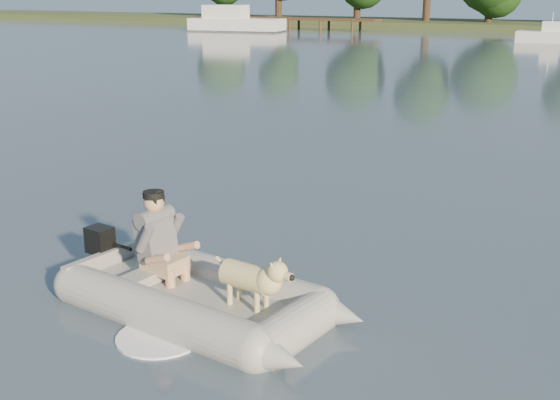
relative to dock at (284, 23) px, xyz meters
The scene contains 8 objects.
water 58.14m from the dock, 63.43° to the right, with size 160.00×160.00×0.00m, color slate.
dock is the anchor object (origin of this frame).
dinghy 58.14m from the dock, 62.90° to the right, with size 4.57×3.09×1.37m, color #979792, non-canonical shape.
man 57.71m from the dock, 63.43° to the right, with size 0.72×0.62×1.07m, color #5C5B60, non-canonical shape.
dog 58.46m from the dock, 62.35° to the right, with size 0.92×0.33×0.62m, color #CEBD77, non-canonical shape.
outboard_motor 57.23m from the dock, 64.26° to the right, with size 0.41×0.29×0.78m, color black, non-canonical shape.
cabin_cruiser 5.63m from the dock, 108.64° to the right, with size 8.41×3.00×2.60m, color white, non-canonical shape.
motorboat 24.77m from the dock, 14.79° to the right, with size 4.93×1.89×2.08m, color white, non-canonical shape.
Camera 1 is at (4.71, -5.68, 3.50)m, focal length 45.00 mm.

